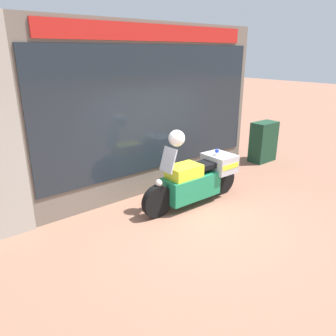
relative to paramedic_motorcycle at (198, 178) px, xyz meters
name	(u,v)px	position (x,y,z in m)	size (l,w,h in m)	color
ground_plane	(202,223)	(-0.56, -0.72, -0.55)	(60.00, 60.00, 0.00)	#8E604C
shop_building	(124,114)	(-0.93, 1.28, 1.27)	(6.47, 0.55, 3.63)	#6B6056
window_display	(150,169)	(-0.26, 1.31, -0.11)	(5.27, 0.30, 1.81)	slate
paramedic_motorcycle	(198,178)	(0.00, 0.00, 0.00)	(2.46, 0.68, 1.34)	black
utility_cabinet	(263,142)	(3.44, 0.82, 0.03)	(0.78, 0.45, 1.15)	#193D28
white_helmet	(177,138)	(-0.58, 0.01, 0.95)	(0.32, 0.32, 0.32)	white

